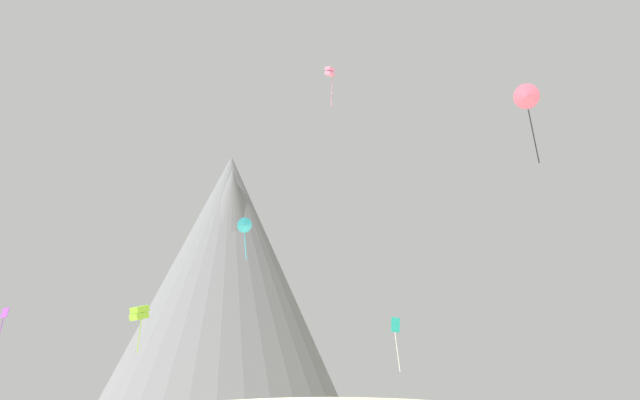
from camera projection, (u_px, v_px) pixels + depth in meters
The scene contains 7 objects.
rock_massif at pixel (222, 282), 130.76m from camera, with size 57.11×60.51×48.52m.
kite_lime_low at pixel (139, 313), 64.92m from camera, with size 1.98×1.98×4.55m.
kite_rainbow_mid at pixel (527, 98), 46.85m from camera, with size 1.93×1.48×5.89m.
kite_teal_low at pixel (396, 331), 69.18m from camera, with size 0.83×1.07×5.54m.
kite_violet_low at pixel (2, 324), 62.38m from camera, with size 0.92×0.57×5.06m.
kite_pink_high at pixel (330, 72), 85.25m from camera, with size 1.35×1.36×5.47m.
kite_cyan_mid at pixel (245, 226), 63.57m from camera, with size 1.65×1.30×4.07m.
Camera 1 is at (-0.09, -24.05, 2.31)m, focal length 37.75 mm.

